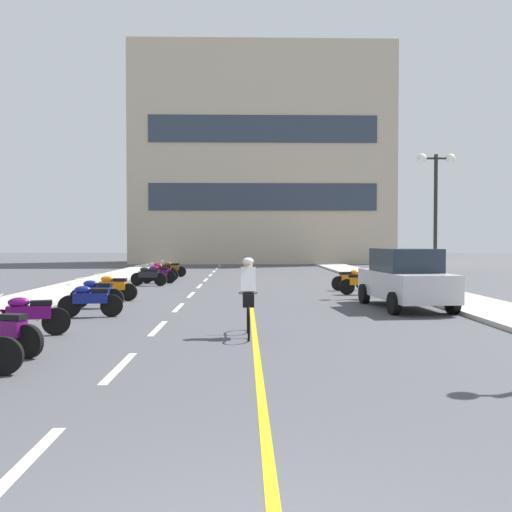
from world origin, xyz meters
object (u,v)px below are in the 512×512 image
Objects in this scene: motorcycle_13 at (171,268)px; motorcycle_3 at (28,315)px; motorcycle_10 at (158,274)px; cyclist_rider at (248,295)px; parked_car_near at (405,278)px; motorcycle_9 at (149,275)px; motorcycle_7 at (362,282)px; motorcycle_11 at (162,272)px; motorcycle_8 at (351,279)px; motorcycle_12 at (161,270)px; motorcycle_5 at (96,293)px; motorcycle_4 at (90,300)px; street_lamp_mid at (436,191)px; motorcycle_6 at (112,287)px; motorcycle_2 at (1,330)px.

motorcycle_3 is at bearing -91.33° from motorcycle_13.
cyclist_rider is (4.25, -14.80, 0.41)m from motorcycle_10.
motorcycle_9 is (-9.27, 8.57, -0.44)m from parked_car_near.
motorcycle_7 is 11.48m from motorcycle_11.
motorcycle_8 is at bearing 94.40° from parked_car_near.
motorcycle_10 is 1.01× the size of motorcycle_12.
parked_car_near reaches higher than motorcycle_5.
parked_car_near is at bearing -58.67° from motorcycle_13.
motorcycle_8 is (8.57, 7.86, 0.00)m from motorcycle_4.
street_lamp_mid is at bearing -32.71° from motorcycle_11.
cyclist_rider is (4.61, -7.10, 0.41)m from motorcycle_6.
motorcycle_8 is (-2.89, 1.80, -3.48)m from street_lamp_mid.
motorcycle_2 is at bearing -88.33° from motorcycle_5.
motorcycle_3 is 4.74m from cyclist_rider.
motorcycle_13 is (-0.01, 4.88, 0.00)m from motorcycle_10.
street_lamp_mid is 3.18× the size of motorcycle_2.
motorcycle_7 and motorcycle_10 have the same top height.
motorcycle_11 is at bearing 89.74° from motorcycle_2.
motorcycle_8 is 12.31m from motorcycle_13.
motorcycle_8 and motorcycle_11 have the same top height.
motorcycle_8 and motorcycle_10 have the same top height.
motorcycle_12 is (0.02, 10.97, 0.00)m from motorcycle_6.
motorcycle_2 is 1.00× the size of motorcycle_3.
street_lamp_mid reaches higher than motorcycle_8.
motorcycle_2 is 2.10m from motorcycle_3.
street_lamp_mid is at bearing -42.70° from motorcycle_13.
motorcycle_4 is 2.04m from motorcycle_5.
motorcycle_8 and motorcycle_9 have the same top height.
motorcycle_10 is at bearing 132.10° from parked_car_near.
motorcycle_2 is 21.72m from motorcycle_13.
motorcycle_8 and motorcycle_12 have the same top height.
motorcycle_4 is at bearing -168.92° from parked_car_near.
motorcycle_7 is at bearing -178.44° from street_lamp_mid.
motorcycle_8 is 0.94× the size of cyclist_rider.
street_lamp_mid is at bearing -31.85° from motorcycle_8.
motorcycle_7 is 1.87m from motorcycle_8.
motorcycle_5 and motorcycle_9 have the same top height.
motorcycle_11 is 1.00× the size of motorcycle_13.
motorcycle_10 is 0.96× the size of cyclist_rider.
motorcycle_7 is 0.96× the size of cyclist_rider.
motorcycle_3 is at bearing -90.42° from motorcycle_12.
motorcycle_8 is 9.45m from motorcycle_10.
motorcycle_12 is at bearing 125.23° from parked_car_near.
motorcycle_3 is 1.00× the size of motorcycle_8.
cyclist_rider is at bearing -57.01° from motorcycle_6.
motorcycle_8 is (-0.47, 6.09, -0.44)m from parked_car_near.
motorcycle_7 is 1.00× the size of motorcycle_11.
motorcycle_9 is 0.96× the size of cyclist_rider.
motorcycle_6 is at bearing 95.26° from motorcycle_4.
street_lamp_mid is 12.49m from motorcycle_6.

